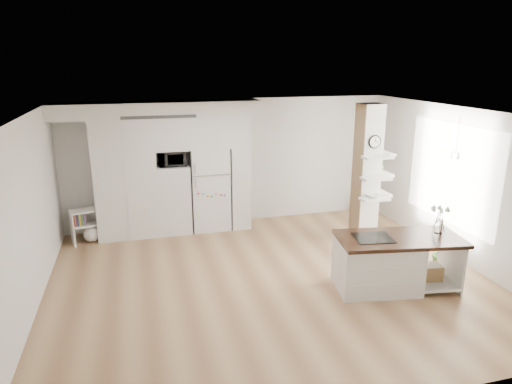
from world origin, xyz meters
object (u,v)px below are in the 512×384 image
refrigerator (209,188)px  bookshelf (88,228)px  kitchen_island (384,262)px  floor_plant_a (440,253)px

refrigerator → bookshelf: size_ratio=2.59×
kitchen_island → bookshelf: bearing=154.2°
refrigerator → bookshelf: bearing=-175.9°
bookshelf → floor_plant_a: (5.98, -2.78, -0.04)m
bookshelf → floor_plant_a: bookshelf is taller
bookshelf → floor_plant_a: size_ratio=1.33×
refrigerator → kitchen_island: bearing=-57.4°
kitchen_island → floor_plant_a: size_ratio=3.97×
refrigerator → bookshelf: refrigerator is taller
bookshelf → floor_plant_a: 6.59m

